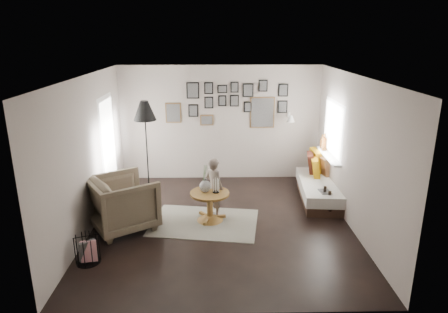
{
  "coord_description": "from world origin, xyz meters",
  "views": [
    {
      "loc": [
        -0.09,
        -6.46,
        3.25
      ],
      "look_at": [
        0.05,
        0.5,
        1.1
      ],
      "focal_mm": 32.0,
      "sensor_mm": 36.0,
      "label": 1
    }
  ],
  "objects_px": {
    "demijohn_large": "(324,202)",
    "child": "(214,187)",
    "demijohn_small": "(329,206)",
    "magazine_basket": "(87,249)",
    "pedestal_table": "(210,208)",
    "daybed": "(319,186)",
    "armchair": "(123,203)",
    "floor_lamp": "(145,114)",
    "vase": "(205,184)"
  },
  "relations": [
    {
      "from": "armchair",
      "to": "demijohn_large",
      "type": "height_order",
      "value": "armchair"
    },
    {
      "from": "magazine_basket",
      "to": "pedestal_table",
      "type": "bearing_deg",
      "value": 36.99
    },
    {
      "from": "armchair",
      "to": "magazine_basket",
      "type": "xyz_separation_m",
      "value": [
        -0.3,
        -1.1,
        -0.26
      ]
    },
    {
      "from": "armchair",
      "to": "child",
      "type": "xyz_separation_m",
      "value": [
        1.57,
        0.47,
        0.09
      ]
    },
    {
      "from": "floor_lamp",
      "to": "demijohn_small",
      "type": "distance_m",
      "value": 4.02
    },
    {
      "from": "pedestal_table",
      "to": "magazine_basket",
      "type": "xyz_separation_m",
      "value": [
        -1.79,
        -1.35,
        -0.04
      ]
    },
    {
      "from": "vase",
      "to": "demijohn_large",
      "type": "bearing_deg",
      "value": 7.51
    },
    {
      "from": "demijohn_large",
      "to": "child",
      "type": "height_order",
      "value": "child"
    },
    {
      "from": "armchair",
      "to": "child",
      "type": "height_order",
      "value": "child"
    },
    {
      "from": "pedestal_table",
      "to": "demijohn_small",
      "type": "relative_size",
      "value": 1.48
    },
    {
      "from": "daybed",
      "to": "demijohn_small",
      "type": "bearing_deg",
      "value": -85.09
    },
    {
      "from": "armchair",
      "to": "child",
      "type": "distance_m",
      "value": 1.64
    },
    {
      "from": "armchair",
      "to": "demijohn_small",
      "type": "distance_m",
      "value": 3.73
    },
    {
      "from": "daybed",
      "to": "demijohn_large",
      "type": "height_order",
      "value": "daybed"
    },
    {
      "from": "daybed",
      "to": "magazine_basket",
      "type": "bearing_deg",
      "value": -144.95
    },
    {
      "from": "pedestal_table",
      "to": "daybed",
      "type": "height_order",
      "value": "daybed"
    },
    {
      "from": "magazine_basket",
      "to": "child",
      "type": "bearing_deg",
      "value": 40.08
    },
    {
      "from": "armchair",
      "to": "floor_lamp",
      "type": "xyz_separation_m",
      "value": [
        0.17,
        1.61,
        1.23
      ]
    },
    {
      "from": "floor_lamp",
      "to": "pedestal_table",
      "type": "bearing_deg",
      "value": -46.05
    },
    {
      "from": "demijohn_large",
      "to": "child",
      "type": "xyz_separation_m",
      "value": [
        -2.07,
        -0.09,
        0.36
      ]
    },
    {
      "from": "pedestal_table",
      "to": "child",
      "type": "distance_m",
      "value": 0.39
    },
    {
      "from": "floor_lamp",
      "to": "magazine_basket",
      "type": "xyz_separation_m",
      "value": [
        -0.47,
        -2.71,
        -1.49
      ]
    },
    {
      "from": "pedestal_table",
      "to": "magazine_basket",
      "type": "height_order",
      "value": "pedestal_table"
    },
    {
      "from": "magazine_basket",
      "to": "armchair",
      "type": "bearing_deg",
      "value": 74.69
    },
    {
      "from": "pedestal_table",
      "to": "magazine_basket",
      "type": "bearing_deg",
      "value": -143.01
    },
    {
      "from": "magazine_basket",
      "to": "floor_lamp",
      "type": "bearing_deg",
      "value": 80.16
    },
    {
      "from": "pedestal_table",
      "to": "armchair",
      "type": "relative_size",
      "value": 0.68
    },
    {
      "from": "daybed",
      "to": "demijohn_small",
      "type": "height_order",
      "value": "daybed"
    },
    {
      "from": "floor_lamp",
      "to": "magazine_basket",
      "type": "relative_size",
      "value": 4.48
    },
    {
      "from": "demijohn_large",
      "to": "armchair",
      "type": "bearing_deg",
      "value": -171.21
    },
    {
      "from": "magazine_basket",
      "to": "daybed",
      "type": "bearing_deg",
      "value": 30.19
    },
    {
      "from": "demijohn_small",
      "to": "child",
      "type": "bearing_deg",
      "value": 179.15
    },
    {
      "from": "demijohn_small",
      "to": "child",
      "type": "xyz_separation_m",
      "value": [
        -2.13,
        0.03,
        0.38
      ]
    },
    {
      "from": "pedestal_table",
      "to": "daybed",
      "type": "distance_m",
      "value": 2.42
    },
    {
      "from": "pedestal_table",
      "to": "child",
      "type": "height_order",
      "value": "child"
    },
    {
      "from": "magazine_basket",
      "to": "child",
      "type": "height_order",
      "value": "child"
    },
    {
      "from": "armchair",
      "to": "magazine_basket",
      "type": "bearing_deg",
      "value": 131.6
    },
    {
      "from": "daybed",
      "to": "armchair",
      "type": "height_order",
      "value": "armchair"
    },
    {
      "from": "armchair",
      "to": "child",
      "type": "bearing_deg",
      "value": -106.26
    },
    {
      "from": "demijohn_small",
      "to": "vase",
      "type": "bearing_deg",
      "value": -175.65
    },
    {
      "from": "vase",
      "to": "demijohn_small",
      "type": "height_order",
      "value": "vase"
    },
    {
      "from": "demijohn_small",
      "to": "magazine_basket",
      "type": "bearing_deg",
      "value": -158.94
    },
    {
      "from": "pedestal_table",
      "to": "vase",
      "type": "relative_size",
      "value": 1.4
    },
    {
      "from": "vase",
      "to": "magazine_basket",
      "type": "height_order",
      "value": "vase"
    },
    {
      "from": "demijohn_large",
      "to": "vase",
      "type": "bearing_deg",
      "value": -172.49
    },
    {
      "from": "demijohn_large",
      "to": "magazine_basket",
      "type": "bearing_deg",
      "value": -157.15
    },
    {
      "from": "pedestal_table",
      "to": "vase",
      "type": "distance_m",
      "value": 0.46
    },
    {
      "from": "magazine_basket",
      "to": "vase",
      "type": "bearing_deg",
      "value": 38.67
    },
    {
      "from": "floor_lamp",
      "to": "child",
      "type": "relative_size",
      "value": 1.77
    },
    {
      "from": "vase",
      "to": "child",
      "type": "height_order",
      "value": "child"
    }
  ]
}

